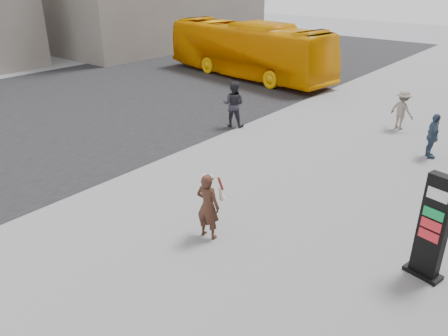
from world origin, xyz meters
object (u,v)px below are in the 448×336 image
Objects in this scene: woman at (208,205)px; pedestrian_b at (402,110)px; pedestrian_a at (234,104)px; pedestrian_c at (433,136)px; info_pylon at (433,228)px; bus at (247,49)px.

woman is 10.72m from pedestrian_b.
woman is 0.89× the size of pedestrian_a.
info_pylon is at bearing 164.55° from pedestrian_c.
pedestrian_c is (12.24, -6.00, -0.80)m from bus.
pedestrian_a is at bearing -63.85° from woman.
info_pylon is 1.47× the size of pedestrian_b.
info_pylon is 4.77m from woman.
bus reaches higher than pedestrian_c.
pedestrian_a is at bearing 54.17° from pedestrian_b.
woman is at bearing -145.75° from info_pylon.
pedestrian_a is (-9.00, 4.94, -0.23)m from info_pylon.
info_pylon is at bearing 129.19° from pedestrian_a.
info_pylon is 6.88m from pedestrian_c.
bus is (-14.09, 12.61, 0.43)m from info_pylon.
pedestrian_a reaches higher than woman.
pedestrian_b is 1.01× the size of pedestrian_c.
pedestrian_a is at bearing -138.46° from bus.
info_pylon is at bearing -123.86° from bus.
woman reaches higher than pedestrian_b.
pedestrian_b is at bearing -101.51° from bus.
bus is at bearing 150.61° from info_pylon.
woman is at bearing 103.35° from pedestrian_b.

